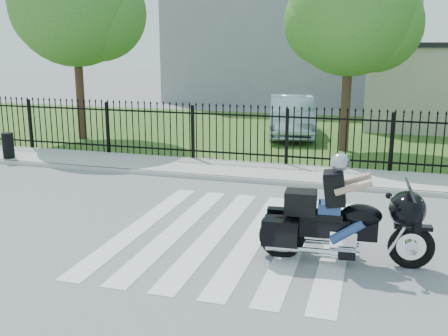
# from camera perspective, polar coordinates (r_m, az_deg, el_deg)

# --- Properties ---
(ground) EXTENTS (120.00, 120.00, 0.00)m
(ground) POSITION_cam_1_polar(r_m,az_deg,el_deg) (10.44, 1.06, -7.37)
(ground) COLOR slate
(ground) RESTS_ON ground
(crosswalk) EXTENTS (5.00, 5.50, 0.01)m
(crosswalk) POSITION_cam_1_polar(r_m,az_deg,el_deg) (10.44, 1.06, -7.34)
(crosswalk) COLOR silver
(crosswalk) RESTS_ON ground
(sidewalk) EXTENTS (40.00, 2.00, 0.12)m
(sidewalk) POSITION_cam_1_polar(r_m,az_deg,el_deg) (15.09, 6.11, -0.58)
(sidewalk) COLOR #ADAAA3
(sidewalk) RESTS_ON ground
(curb) EXTENTS (40.00, 0.12, 0.12)m
(curb) POSITION_cam_1_polar(r_m,az_deg,el_deg) (14.13, 5.37, -1.53)
(curb) COLOR #ADAAA3
(curb) RESTS_ON ground
(grass_strip) EXTENTS (40.00, 12.00, 0.02)m
(grass_strip) POSITION_cam_1_polar(r_m,az_deg,el_deg) (21.88, 9.46, 3.62)
(grass_strip) COLOR #2C501B
(grass_strip) RESTS_ON ground
(iron_fence) EXTENTS (26.00, 0.04, 1.80)m
(iron_fence) POSITION_cam_1_polar(r_m,az_deg,el_deg) (15.87, 6.85, 3.22)
(iron_fence) COLOR black
(iron_fence) RESTS_ON ground
(tree_left) EXTENTS (4.80, 4.80, 7.58)m
(tree_left) POSITION_cam_1_polar(r_m,az_deg,el_deg) (21.10, -15.98, 17.01)
(tree_left) COLOR #382316
(tree_left) RESTS_ON ground
(tree_mid) EXTENTS (4.20, 4.20, 6.78)m
(tree_mid) POSITION_cam_1_polar(r_m,az_deg,el_deg) (18.46, 13.63, 16.13)
(tree_mid) COLOR #382316
(tree_mid) RESTS_ON ground
(building_tall) EXTENTS (15.00, 10.00, 12.00)m
(building_tall) POSITION_cam_1_polar(r_m,az_deg,el_deg) (35.91, 7.82, 17.11)
(building_tall) COLOR gray
(building_tall) RESTS_ON ground
(motorcycle_rider) EXTENTS (2.99, 1.01, 1.97)m
(motorcycle_rider) POSITION_cam_1_polar(r_m,az_deg,el_deg) (9.22, 12.58, -5.27)
(motorcycle_rider) COLOR black
(motorcycle_rider) RESTS_ON ground
(parked_car) EXTENTS (2.59, 5.12, 1.61)m
(parked_car) POSITION_cam_1_polar(r_m,az_deg,el_deg) (21.30, 7.38, 5.64)
(parked_car) COLOR #91A8B7
(parked_car) RESTS_ON grass_strip
(litter_bin) EXTENTS (0.42, 0.42, 0.81)m
(litter_bin) POSITION_cam_1_polar(r_m,az_deg,el_deg) (17.98, -22.44, 2.28)
(litter_bin) COLOR black
(litter_bin) RESTS_ON sidewalk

